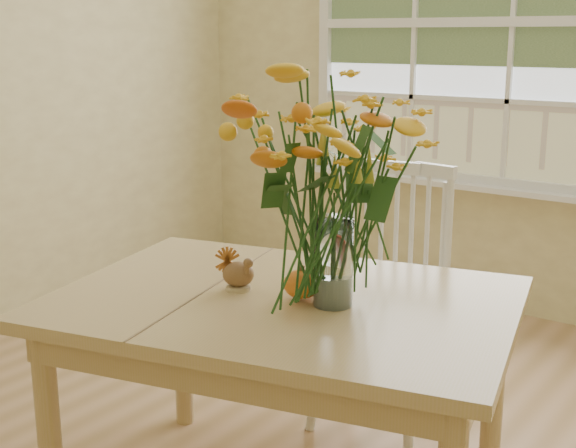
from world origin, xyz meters
The scene contains 8 objects.
wall_back centered at (0.00, 2.25, 1.35)m, with size 4.00×0.02×2.70m, color #CCBD82.
window centered at (0.00, 2.21, 1.53)m, with size 2.42×0.12×1.74m.
dining_table centered at (0.15, 0.05, 0.63)m, with size 1.54×1.26×0.72m.
windsor_chair centered at (0.08, 0.82, 0.55)m, with size 0.53×0.51×0.99m.
flower_vase centered at (0.31, 0.08, 1.11)m, with size 0.54×0.54×0.64m.
pumpkin centered at (0.21, 0.06, 0.77)m, with size 0.11×0.11×0.09m, color #E25C1A.
turkey_figurine centered at (0.00, 0.02, 0.77)m, with size 0.12×0.11×0.12m.
dark_gourd centered at (0.16, 0.22, 0.76)m, with size 0.12×0.08×0.07m.
Camera 1 is at (1.44, -1.71, 1.48)m, focal length 48.00 mm.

